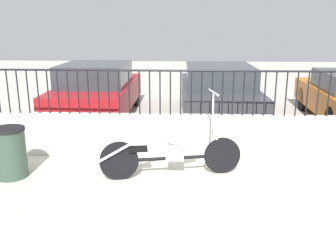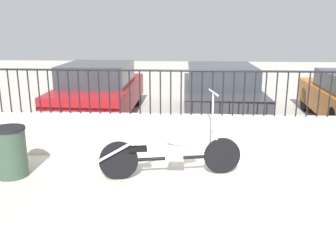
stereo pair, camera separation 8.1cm
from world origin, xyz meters
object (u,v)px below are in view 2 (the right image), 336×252
(motorcycle_black, at_px, (165,153))
(car_dark_grey, at_px, (220,92))
(trash_bin, at_px, (10,152))
(car_red, at_px, (99,90))

(motorcycle_black, xyz_separation_m, car_dark_grey, (1.10, 3.78, 0.30))
(trash_bin, relative_size, car_red, 0.20)
(motorcycle_black, bearing_deg, car_red, 105.56)
(motorcycle_black, xyz_separation_m, car_red, (-1.99, 3.93, 0.30))
(motorcycle_black, xyz_separation_m, trash_bin, (-2.44, -0.14, 0.01))
(motorcycle_black, height_order, trash_bin, motorcycle_black)
(trash_bin, height_order, car_red, car_red)
(car_red, xyz_separation_m, car_dark_grey, (3.09, -0.16, 0.00))
(motorcycle_black, bearing_deg, car_dark_grey, 62.45)
(car_red, relative_size, car_dark_grey, 0.94)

